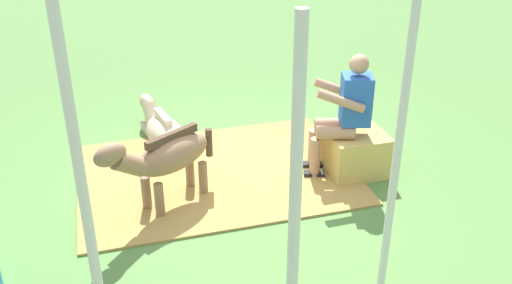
% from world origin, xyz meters
% --- Properties ---
extents(ground_plane, '(24.00, 24.00, 0.00)m').
position_xyz_m(ground_plane, '(0.00, 0.00, 0.00)').
color(ground_plane, '#568442').
extents(hay_patch, '(2.90, 2.11, 0.02)m').
position_xyz_m(hay_patch, '(0.24, -0.21, 0.01)').
color(hay_patch, '#AD8C47').
rests_on(hay_patch, ground).
extents(hay_bale, '(0.62, 0.54, 0.46)m').
position_xyz_m(hay_bale, '(-1.22, 0.15, 0.23)').
color(hay_bale, tan).
rests_on(hay_bale, ground).
extents(person_seated, '(0.71, 0.53, 1.34)m').
position_xyz_m(person_seated, '(-1.06, 0.11, 0.74)').
color(person_seated, tan).
rests_on(person_seated, ground).
extents(pony_standing, '(1.20, 0.86, 0.89)m').
position_xyz_m(pony_standing, '(0.81, 0.24, 0.53)').
color(pony_standing, '#8C6B4C').
rests_on(pony_standing, ground).
extents(pony_lying, '(0.56, 1.36, 0.42)m').
position_xyz_m(pony_lying, '(0.68, -1.04, 0.19)').
color(pony_lying, beige).
rests_on(pony_lying, ground).
extents(tent_pole_left, '(0.06, 0.06, 2.55)m').
position_xyz_m(tent_pole_left, '(-0.57, 2.03, 1.27)').
color(tent_pole_left, silver).
rests_on(tent_pole_left, ground).
extents(tent_pole_right, '(0.06, 0.06, 2.55)m').
position_xyz_m(tent_pole_right, '(1.46, 2.34, 1.27)').
color(tent_pole_right, silver).
rests_on(tent_pole_right, ground).
extents(tent_pole_mid, '(0.06, 0.06, 2.55)m').
position_xyz_m(tent_pole_mid, '(0.50, 2.92, 1.27)').
color(tent_pole_mid, silver).
rests_on(tent_pole_mid, ground).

